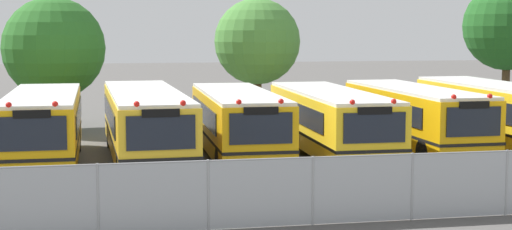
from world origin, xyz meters
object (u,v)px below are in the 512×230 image
Objects in this scene: school_bus_2 at (145,123)px; school_bus_5 at (414,116)px; tree_3 at (506,25)px; school_bus_4 at (330,120)px; school_bus_6 at (503,114)px; tree_1 at (55,50)px; school_bus_3 at (238,122)px; traffic_cone at (400,203)px; tree_2 at (257,42)px; school_bus_1 at (44,126)px.

school_bus_2 reaches higher than school_bus_5.
school_bus_5 is 14.68m from tree_3.
school_bus_6 reaches higher than school_bus_4.
tree_1 is (-13.98, 9.24, 2.40)m from school_bus_5.
school_bus_3 is 3.54m from school_bus_4.
school_bus_5 reaches higher than traffic_cone.
tree_3 is (23.54, 1.31, 1.17)m from tree_1.
school_bus_3 is at bearing 2.24° from school_bus_5.
tree_2 is 10.73× the size of traffic_cone.
tree_2 is at bearing -103.79° from school_bus_3.
tree_1 is at bearing -176.82° from tree_3.
tree_2 reaches higher than school_bus_1.
tree_3 is 24.99m from traffic_cone.
school_bus_6 is at bearing -29.01° from tree_1.
school_bus_5 is 0.86× the size of school_bus_6.
school_bus_6 is 19.18× the size of traffic_cone.
tree_3 is at bearing -153.08° from school_bus_2.
tree_1 is 0.99× the size of tree_2.
school_bus_2 is 1.15× the size of school_bus_5.
school_bus_4 is at bearing 3.90° from school_bus_5.
traffic_cone is at bearing 107.00° from school_bus_3.
school_bus_3 is at bearing 179.99° from school_bus_1.
school_bus_4 is (3.54, 0.11, -0.02)m from school_bus_3.
school_bus_5 is at bearing -33.48° from tree_1.
tree_1 is (-3.58, 9.56, 2.36)m from school_bus_2.
school_bus_1 is 1.00× the size of school_bus_5.
school_bus_6 is 13.04m from tree_3.
school_bus_5 is at bearing -132.17° from tree_3.
school_bus_1 is 1.03× the size of school_bus_3.
school_bus_6 is at bearing -55.56° from tree_2.
school_bus_1 reaches higher than traffic_cone.
tree_2 is 0.87× the size of tree_3.
tree_3 is at bearing -145.56° from school_bus_3.
school_bus_5 is (13.92, 0.46, -0.02)m from school_bus_1.
school_bus_6 is 1.79× the size of tree_2.
tree_2 is at bearing -121.44° from school_bus_2.
school_bus_2 is at bearing -119.77° from tree_2.
school_bus_3 is 0.97× the size of school_bus_5.
school_bus_1 is 13.30m from traffic_cone.
school_bus_5 is (7.03, 0.42, 0.01)m from school_bus_3.
school_bus_5 is 3.53m from school_bus_6.
tree_2 is (9.86, 1.41, 0.30)m from tree_1.
school_bus_6 is at bearing 179.58° from school_bus_4.
school_bus_5 is 11.74m from tree_2.
school_bus_4 is at bearing -179.51° from school_bus_1.
school_bus_6 reaches higher than school_bus_2.
tree_2 is (-0.62, 10.97, 2.72)m from school_bus_4.
tree_1 is (-0.06, 9.70, 2.37)m from school_bus_1.
traffic_cone is at bearing 49.07° from school_bus_6.
tree_1 is at bearing -171.85° from tree_2.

